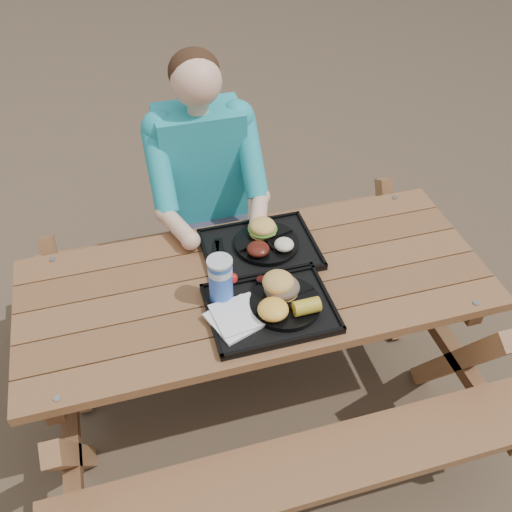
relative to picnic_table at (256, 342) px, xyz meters
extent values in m
plane|color=#999999|center=(0.00, 0.00, -0.38)|extent=(60.00, 60.00, 0.00)
cube|color=black|center=(0.01, -0.16, 0.39)|extent=(0.45, 0.35, 0.02)
cube|color=black|center=(0.06, 0.16, 0.39)|extent=(0.45, 0.35, 0.02)
cylinder|color=black|center=(0.06, -0.17, 0.41)|extent=(0.26, 0.26, 0.02)
cylinder|color=black|center=(0.09, 0.17, 0.41)|extent=(0.26, 0.26, 0.02)
cube|color=white|center=(-0.13, -0.19, 0.40)|extent=(0.22, 0.22, 0.02)
cylinder|color=blue|center=(-0.15, -0.07, 0.48)|extent=(0.09, 0.09, 0.18)
cylinder|color=#310805|center=(0.01, -0.04, 0.41)|extent=(0.04, 0.04, 0.03)
cylinder|color=#C49015|center=(0.06, -0.04, 0.41)|extent=(0.06, 0.06, 0.03)
ellipsoid|color=yellow|center=(0.00, -0.22, 0.44)|extent=(0.11, 0.11, 0.06)
cube|color=black|center=(-0.10, 0.17, 0.40)|extent=(0.05, 0.18, 0.01)
ellipsoid|color=#511810|center=(0.04, 0.11, 0.44)|extent=(0.09, 0.09, 0.04)
ellipsoid|color=white|center=(0.15, 0.11, 0.44)|extent=(0.08, 0.08, 0.04)
camera|label=1|loc=(-0.42, -1.49, 1.93)|focal=40.00mm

